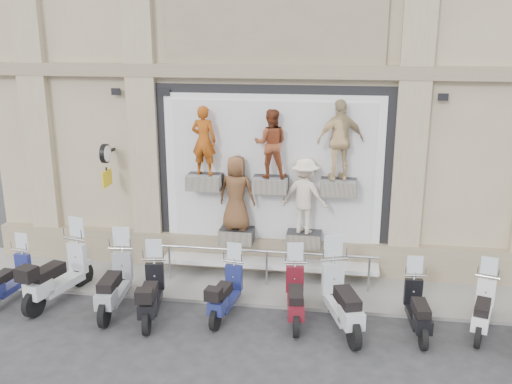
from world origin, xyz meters
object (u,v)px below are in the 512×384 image
Objects in this scene: clock_sign_bracket at (106,160)px; scooter_g at (342,289)px; scooter_b at (57,264)px; scooter_i at (484,300)px; scooter_a at (8,271)px; scooter_c at (114,274)px; scooter_h at (419,300)px; scooter_d at (151,284)px; scooter_e at (226,284)px; scooter_f at (296,287)px; guard_rail at (267,269)px.

clock_sign_bracket is 6.29m from scooter_g.
scooter_b is 8.84m from scooter_i.
scooter_a is at bearing -129.37° from clock_sign_bracket.
scooter_c is at bearing 6.30° from scooter_b.
scooter_c is (2.46, -0.05, 0.13)m from scooter_a.
scooter_h is (6.22, -0.01, -0.12)m from scooter_c.
scooter_e is (1.49, 0.33, -0.05)m from scooter_d.
scooter_f is (2.93, 0.35, -0.02)m from scooter_d.
scooter_i is at bearing 7.38° from scooter_a.
scooter_d is at bearing 177.67° from scooter_h.
scooter_g is at bearing -5.66° from scooter_c.
scooter_h is 1.01× the size of scooter_i.
scooter_d is (-2.15, -1.75, 0.28)m from guard_rail.
scooter_b reaches higher than scooter_h.
scooter_e is at bearing 2.60° from scooter_d.
scooter_c is 0.91m from scooter_d.
scooter_a is at bearing 165.25° from scooter_d.
scooter_b reaches higher than guard_rail.
scooter_c reaches higher than scooter_f.
scooter_h is at bearing -9.75° from scooter_f.
scooter_g is (6.11, -0.27, -0.00)m from scooter_b.
clock_sign_bracket reaches higher than scooter_f.
scooter_c is 1.09× the size of scooter_d.
scooter_h is at bearing -153.32° from scooter_i.
scooter_g is at bearing 3.67° from scooter_e.
scooter_a is 0.85× the size of scooter_c.
scooter_d is 1.53m from scooter_e.
scooter_g is (2.38, -0.18, 0.16)m from scooter_e.
scooter_d is at bearing 1.75° from scooter_a.
scooter_g is at bearing -156.99° from scooter_i.
scooter_b is 6.11m from scooter_g.
scooter_c is 1.16× the size of scooter_e.
scooter_f is (4.68, -1.87, -2.07)m from clock_sign_bracket.
scooter_a is 6.27m from scooter_f.
scooter_i reaches higher than guard_rail.
scooter_b is (-4.39, -1.33, 0.40)m from guard_rail.
scooter_i is (4.45, -1.33, 0.22)m from guard_rail.
scooter_h is (2.41, -0.14, -0.04)m from scooter_f.
scooter_i is (8.35, -1.80, -2.11)m from clock_sign_bracket.
guard_rail is 5.69m from scooter_a.
scooter_c is at bearing 175.26° from scooter_h.
scooter_a is at bearing -161.91° from scooter_i.
scooter_e is 1.02× the size of scooter_i.
scooter_h is (7.58, -0.21, -0.17)m from scooter_b.
scooter_f is at bearing 7.22° from scooter_a.
scooter_d is (2.24, -0.42, -0.12)m from scooter_b.
scooter_c is at bearing -169.36° from scooter_e.
scooter_g reaches higher than scooter_d.
scooter_a is 0.80× the size of scooter_b.
guard_rail is 4.65m from scooter_i.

